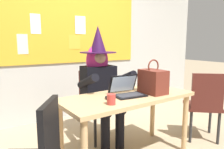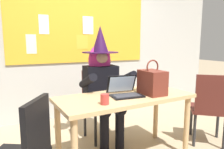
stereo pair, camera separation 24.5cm
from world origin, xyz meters
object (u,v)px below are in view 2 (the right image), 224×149
at_px(handbag, 152,82).
at_px(chair_extra_corner, 209,105).
at_px(person_costumed, 102,79).
at_px(computer_mouse, 105,98).
at_px(desk_main, 125,104).
at_px(chair_at_desk, 99,100).
at_px(coffee_mug, 105,99).
at_px(laptop, 125,91).

distance_m(handbag, chair_extra_corner, 0.90).
relative_size(person_costumed, computer_mouse, 14.43).
distance_m(desk_main, chair_at_desk, 0.69).
bearing_deg(coffee_mug, chair_at_desk, 71.00).
bearing_deg(chair_extra_corner, laptop, 121.24).
bearing_deg(coffee_mug, handbag, 11.27).
height_order(person_costumed, computer_mouse, person_costumed).
xyz_separation_m(laptop, handbag, (0.30, -0.08, 0.09)).
bearing_deg(person_costumed, chair_extra_corner, 59.86).
distance_m(desk_main, chair_extra_corner, 1.13).
xyz_separation_m(desk_main, coffee_mug, (-0.33, -0.19, 0.14)).
distance_m(coffee_mug, chair_extra_corner, 1.46).
xyz_separation_m(computer_mouse, coffee_mug, (-0.07, -0.16, 0.03)).
bearing_deg(desk_main, laptop, 103.09).
distance_m(desk_main, laptop, 0.14).
bearing_deg(chair_at_desk, handbag, 19.42).
xyz_separation_m(chair_at_desk, laptop, (0.02, -0.67, 0.26)).
height_order(chair_at_desk, chair_extra_corner, chair_at_desk).
distance_m(person_costumed, chair_extra_corner, 1.38).
height_order(desk_main, person_costumed, person_costumed).
relative_size(laptop, chair_extra_corner, 0.39).
height_order(handbag, chair_extra_corner, handbag).
bearing_deg(chair_at_desk, person_costumed, -2.39).
bearing_deg(chair_extra_corner, person_costumed, 97.60).
distance_m(computer_mouse, handbag, 0.56).
relative_size(desk_main, laptop, 4.16).
relative_size(person_costumed, handbag, 3.97).
height_order(computer_mouse, coffee_mug, coffee_mug).
bearing_deg(coffee_mug, person_costumed, 68.04).
xyz_separation_m(person_costumed, chair_extra_corner, (1.14, -0.72, -0.30)).
distance_m(desk_main, handbag, 0.38).
xyz_separation_m(computer_mouse, handbag, (0.55, -0.03, 0.12)).
relative_size(desk_main, computer_mouse, 14.24).
bearing_deg(desk_main, coffee_mug, -149.47).
xyz_separation_m(desk_main, chair_at_desk, (-0.03, 0.68, -0.11)).
bearing_deg(coffee_mug, laptop, 32.09).
relative_size(coffee_mug, chair_extra_corner, 0.10).
bearing_deg(chair_extra_corner, handbag, 123.56).
bearing_deg(chair_at_desk, laptop, -1.64).
relative_size(computer_mouse, coffee_mug, 1.09).
bearing_deg(chair_extra_corner, desk_main, 121.75).
xyz_separation_m(person_costumed, laptop, (0.02, -0.55, -0.04)).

